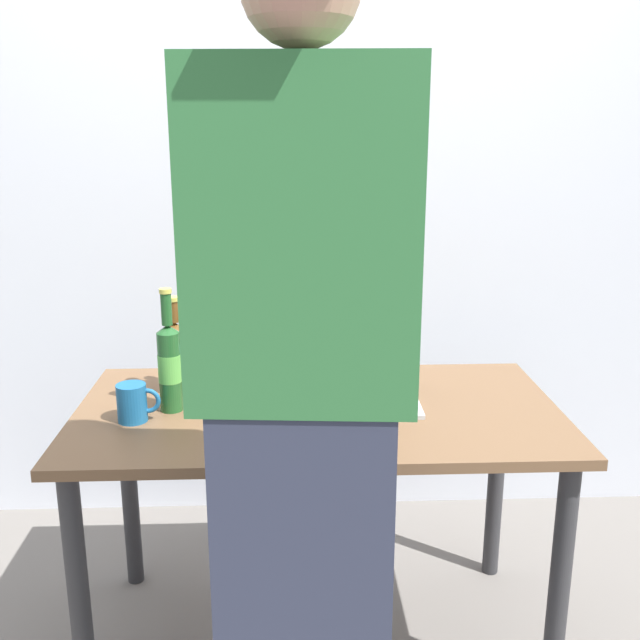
{
  "coord_description": "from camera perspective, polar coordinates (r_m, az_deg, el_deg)",
  "views": [
    {
      "loc": [
        -0.07,
        -1.86,
        1.49
      ],
      "look_at": [
        0.01,
        0.0,
        0.98
      ],
      "focal_mm": 40.78,
      "sensor_mm": 36.0,
      "label": 1
    }
  ],
  "objects": [
    {
      "name": "ground_plane",
      "position": [
        2.39,
        -0.15,
        -23.36
      ],
      "size": [
        8.0,
        8.0,
        0.0
      ],
      "primitive_type": "plane",
      "color": "slate",
      "rests_on": "ground"
    },
    {
      "name": "desk",
      "position": [
        2.05,
        -0.17,
        -9.43
      ],
      "size": [
        1.33,
        0.7,
        0.73
      ],
      "color": "brown",
      "rests_on": "ground"
    },
    {
      "name": "laptop",
      "position": [
        2.08,
        2.65,
        -4.7
      ],
      "size": [
        0.36,
        0.31,
        0.23
      ],
      "color": "#B7BABC",
      "rests_on": "desk"
    },
    {
      "name": "beer_bottle_brown",
      "position": [
        2.11,
        -9.24,
        -2.35
      ],
      "size": [
        0.07,
        0.07,
        0.33
      ],
      "color": "#472B14",
      "rests_on": "desk"
    },
    {
      "name": "beer_bottle_green",
      "position": [
        1.99,
        -11.74,
        -3.42
      ],
      "size": [
        0.06,
        0.06,
        0.34
      ],
      "color": "#1E5123",
      "rests_on": "desk"
    },
    {
      "name": "beer_bottle_dark",
      "position": [
        2.13,
        -11.26,
        -2.71
      ],
      "size": [
        0.07,
        0.07,
        0.29
      ],
      "color": "brown",
      "rests_on": "desk"
    },
    {
      "name": "person_figure",
      "position": [
        1.41,
        -1.31,
        -7.45
      ],
      "size": [
        0.43,
        0.3,
        1.84
      ],
      "color": "#2D3347",
      "rests_on": "ground"
    },
    {
      "name": "coffee_mug",
      "position": [
        1.97,
        -14.44,
        -6.3
      ],
      "size": [
        0.11,
        0.08,
        0.1
      ],
      "color": "#19598C",
      "rests_on": "desk"
    },
    {
      "name": "back_wall",
      "position": [
        2.7,
        -0.88,
        11.21
      ],
      "size": [
        6.0,
        0.1,
        2.6
      ],
      "primitive_type": "cube",
      "color": "silver",
      "rests_on": "ground"
    }
  ]
}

